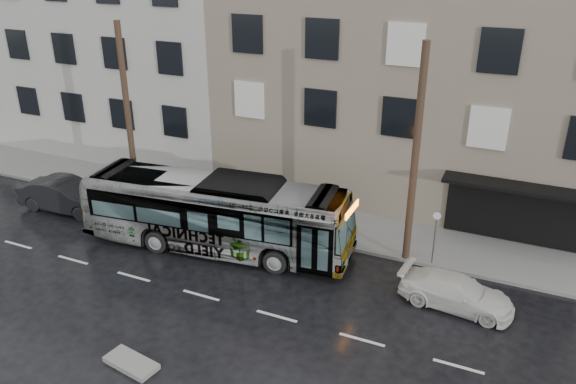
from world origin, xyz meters
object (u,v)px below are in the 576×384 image
at_px(white_sedan, 456,292).
at_px(dark_sedan, 66,195).
at_px(utility_pole_rear, 128,116).
at_px(bus, 216,213).
at_px(utility_pole_front, 415,158).
at_px(sign_post, 435,237).

xyz_separation_m(white_sedan, dark_sedan, (-19.11, 0.37, 0.21)).
distance_m(utility_pole_rear, bus, 7.20).
xyz_separation_m(utility_pole_front, bus, (-7.87, -2.29, -2.99)).
height_order(sign_post, bus, bus).
bearing_deg(bus, utility_pole_front, -80.00).
height_order(sign_post, white_sedan, sign_post).
bearing_deg(dark_sedan, utility_pole_front, -85.63).
relative_size(sign_post, white_sedan, 0.58).
bearing_deg(utility_pole_rear, bus, -20.49).
relative_size(white_sedan, dark_sedan, 0.84).
distance_m(white_sedan, dark_sedan, 19.12).
bearing_deg(sign_post, dark_sedan, -173.18).
bearing_deg(dark_sedan, sign_post, -86.07).
height_order(utility_pole_rear, bus, utility_pole_rear).
xyz_separation_m(utility_pole_front, sign_post, (1.10, 0.00, -3.30)).
bearing_deg(bus, utility_pole_rear, 63.27).
bearing_deg(dark_sedan, bus, -93.98).
distance_m(sign_post, bus, 9.26).
relative_size(utility_pole_rear, bus, 0.75).
bearing_deg(white_sedan, dark_sedan, 94.09).
relative_size(utility_pole_rear, dark_sedan, 1.82).
height_order(utility_pole_rear, white_sedan, utility_pole_rear).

